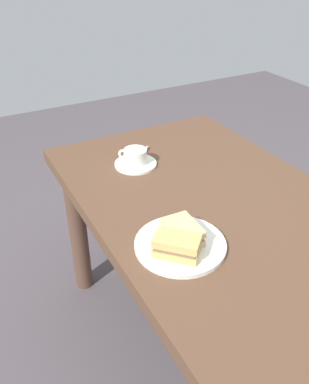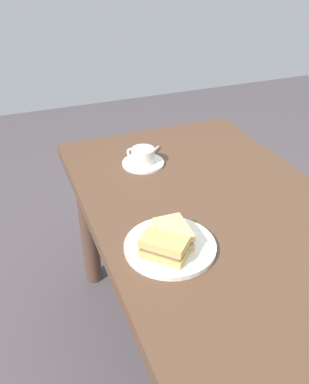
{
  "view_description": "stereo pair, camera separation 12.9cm",
  "coord_description": "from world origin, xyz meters",
  "px_view_note": "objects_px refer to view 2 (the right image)",
  "views": [
    {
      "loc": [
        -0.85,
        0.69,
        1.45
      ],
      "look_at": [
        0.11,
        0.17,
        0.75
      ],
      "focal_mm": 37.33,
      "sensor_mm": 36.0,
      "label": 1
    },
    {
      "loc": [
        -0.91,
        0.57,
        1.45
      ],
      "look_at": [
        0.11,
        0.17,
        0.75
      ],
      "focal_mm": 37.33,
      "sensor_mm": 36.0,
      "label": 2
    }
  ],
  "objects_px": {
    "sandwich_back": "(164,247)",
    "coffee_saucer": "(143,163)",
    "coffee_cup": "(143,155)",
    "sandwich_plate": "(170,246)",
    "spoon": "(152,153)",
    "dining_table": "(213,235)",
    "sandwich_front": "(173,234)"
  },
  "relations": [
    {
      "from": "sandwich_plate",
      "to": "coffee_cup",
      "type": "xyz_separation_m",
      "value": [
        0.48,
        -0.1,
        0.03
      ]
    },
    {
      "from": "sandwich_back",
      "to": "coffee_cup",
      "type": "xyz_separation_m",
      "value": [
        0.52,
        -0.13,
        -0.0
      ]
    },
    {
      "from": "dining_table",
      "to": "coffee_saucer",
      "type": "height_order",
      "value": "coffee_saucer"
    },
    {
      "from": "dining_table",
      "to": "sandwich_front",
      "type": "height_order",
      "value": "sandwich_front"
    },
    {
      "from": "coffee_saucer",
      "to": "coffee_cup",
      "type": "xyz_separation_m",
      "value": [
        0.0,
        0.0,
        0.03
      ]
    },
    {
      "from": "dining_table",
      "to": "spoon",
      "type": "distance_m",
      "value": 0.43
    },
    {
      "from": "coffee_cup",
      "to": "spoon",
      "type": "bearing_deg",
      "value": -46.99
    },
    {
      "from": "sandwich_plate",
      "to": "coffee_cup",
      "type": "relative_size",
      "value": 2.67
    },
    {
      "from": "sandwich_front",
      "to": "coffee_cup",
      "type": "height_order",
      "value": "coffee_cup"
    },
    {
      "from": "sandwich_back",
      "to": "coffee_saucer",
      "type": "xyz_separation_m",
      "value": [
        0.52,
        -0.13,
        -0.04
      ]
    },
    {
      "from": "sandwich_plate",
      "to": "spoon",
      "type": "relative_size",
      "value": 3.24
    },
    {
      "from": "coffee_cup",
      "to": "spoon",
      "type": "xyz_separation_m",
      "value": [
        0.05,
        -0.06,
        -0.03
      ]
    },
    {
      "from": "coffee_saucer",
      "to": "spoon",
      "type": "bearing_deg",
      "value": -45.88
    },
    {
      "from": "dining_table",
      "to": "spoon",
      "type": "height_order",
      "value": "spoon"
    },
    {
      "from": "sandwich_back",
      "to": "coffee_cup",
      "type": "height_order",
      "value": "sandwich_back"
    },
    {
      "from": "sandwich_plate",
      "to": "sandwich_back",
      "type": "distance_m",
      "value": 0.06
    },
    {
      "from": "sandwich_plate",
      "to": "spoon",
      "type": "xyz_separation_m",
      "value": [
        0.54,
        -0.15,
        0.01
      ]
    },
    {
      "from": "dining_table",
      "to": "coffee_cup",
      "type": "distance_m",
      "value": 0.4
    },
    {
      "from": "coffee_saucer",
      "to": "coffee_cup",
      "type": "height_order",
      "value": "coffee_cup"
    },
    {
      "from": "sandwich_plate",
      "to": "coffee_cup",
      "type": "height_order",
      "value": "coffee_cup"
    },
    {
      "from": "sandwich_plate",
      "to": "coffee_saucer",
      "type": "distance_m",
      "value": 0.49
    },
    {
      "from": "spoon",
      "to": "sandwich_back",
      "type": "bearing_deg",
      "value": 161.92
    },
    {
      "from": "sandwich_front",
      "to": "sandwich_back",
      "type": "relative_size",
      "value": 0.86
    },
    {
      "from": "dining_table",
      "to": "sandwich_back",
      "type": "distance_m",
      "value": 0.34
    },
    {
      "from": "sandwich_front",
      "to": "sandwich_back",
      "type": "distance_m",
      "value": 0.07
    },
    {
      "from": "dining_table",
      "to": "sandwich_plate",
      "type": "xyz_separation_m",
      "value": [
        -0.13,
        0.22,
        0.12
      ]
    },
    {
      "from": "dining_table",
      "to": "coffee_cup",
      "type": "height_order",
      "value": "coffee_cup"
    },
    {
      "from": "coffee_cup",
      "to": "spoon",
      "type": "relative_size",
      "value": 1.21
    },
    {
      "from": "coffee_cup",
      "to": "sandwich_back",
      "type": "bearing_deg",
      "value": 165.99
    },
    {
      "from": "dining_table",
      "to": "coffee_cup",
      "type": "xyz_separation_m",
      "value": [
        0.35,
        0.12,
        0.16
      ]
    },
    {
      "from": "sandwich_back",
      "to": "coffee_cup",
      "type": "relative_size",
      "value": 1.41
    },
    {
      "from": "coffee_saucer",
      "to": "spoon",
      "type": "height_order",
      "value": "spoon"
    }
  ]
}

